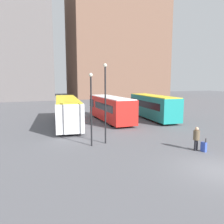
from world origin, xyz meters
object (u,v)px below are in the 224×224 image
(bus_0, at_px, (67,110))
(lamp_post_0, at_px, (105,98))
(bus_1, at_px, (110,108))
(lamp_post_1, at_px, (91,104))
(traveler, at_px, (196,137))
(suitcase, at_px, (204,147))
(bus_2, at_px, (153,106))

(bus_0, bearing_deg, lamp_post_0, -163.39)
(bus_0, bearing_deg, bus_1, -80.20)
(bus_1, relative_size, lamp_post_1, 1.80)
(lamp_post_1, bearing_deg, lamp_post_0, 11.38)
(bus_1, xyz_separation_m, traveler, (1.47, -13.21, -0.61))
(bus_0, relative_size, bus_1, 1.25)
(traveler, xyz_separation_m, lamp_post_0, (-5.39, 4.07, 2.62))
(bus_1, distance_m, lamp_post_0, 10.14)
(bus_1, distance_m, suitcase, 13.79)
(bus_2, height_order, suitcase, bus_2)
(bus_1, bearing_deg, lamp_post_0, 157.14)
(suitcase, bearing_deg, lamp_post_1, 48.03)
(bus_0, bearing_deg, traveler, -144.86)
(bus_2, distance_m, lamp_post_0, 12.96)
(suitcase, relative_size, lamp_post_1, 0.18)
(bus_1, xyz_separation_m, lamp_post_0, (-3.92, -9.13, 2.01))
(bus_0, xyz_separation_m, lamp_post_1, (0.25, -9.14, 1.60))
(bus_0, height_order, traveler, bus_0)
(suitcase, relative_size, lamp_post_0, 0.16)
(bus_0, height_order, lamp_post_1, lamp_post_1)
(suitcase, distance_m, lamp_post_0, 7.97)
(lamp_post_0, bearing_deg, suitcase, -38.02)
(traveler, bearing_deg, bus_1, -4.26)
(traveler, relative_size, suitcase, 1.75)
(bus_2, bearing_deg, lamp_post_0, 136.19)
(lamp_post_1, bearing_deg, bus_0, 91.54)
(bus_2, xyz_separation_m, traveler, (-4.24, -12.52, -0.65))
(traveler, bearing_deg, bus_0, 17.24)
(traveler, height_order, lamp_post_0, lamp_post_0)
(bus_1, xyz_separation_m, lamp_post_1, (-5.14, -9.38, 1.62))
(bus_1, relative_size, traveler, 5.79)
(bus_0, xyz_separation_m, traveler, (6.85, -12.97, -0.63))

